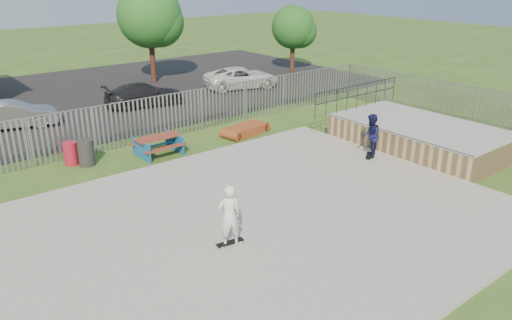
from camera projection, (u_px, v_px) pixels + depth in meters
ground at (263, 222)px, 15.27m from camera, size 120.00×120.00×0.00m
concrete_slab at (263, 219)px, 15.25m from camera, size 15.00×12.00×0.15m
quarter_pipe at (419, 135)px, 21.35m from camera, size 5.50×7.05×2.19m
fence at (206, 145)px, 18.84m from camera, size 26.04×16.02×2.00m
picnic_table at (158, 145)px, 20.65m from camera, size 1.89×1.57×0.78m
funbox at (245, 130)px, 23.25m from camera, size 2.20×1.37×0.41m
trash_bin_red at (71, 153)px, 19.56m from camera, size 0.55×0.55×0.92m
trash_bin_grey at (86, 153)px, 19.48m from camera, size 0.62×0.62×1.04m
parking_lot at (57, 101)px, 29.14m from camera, size 40.00×18.00×0.02m
car_silver at (14, 115)px, 23.95m from camera, size 4.18×2.34×1.30m
car_dark at (145, 95)px, 27.84m from camera, size 4.65×2.50×1.28m
car_white at (242, 78)px, 32.01m from camera, size 5.24×3.50×1.33m
tree_mid at (149, 16)px, 32.44m from camera, size 4.20×4.20×6.48m
tree_right at (293, 27)px, 36.27m from camera, size 3.12×3.12×4.81m
skateboard_a at (369, 156)px, 20.07m from camera, size 0.77×0.62×0.08m
skateboard_b at (230, 243)px, 13.71m from camera, size 0.82×0.30×0.08m
skater_navy at (371, 136)px, 19.76m from camera, size 1.09×1.05×1.78m
skater_white at (229, 215)px, 13.41m from camera, size 0.74×0.60×1.78m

